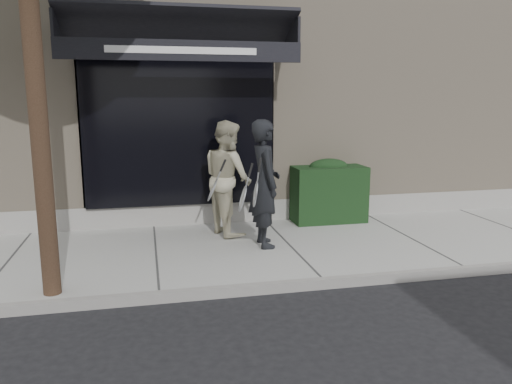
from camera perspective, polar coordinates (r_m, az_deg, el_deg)
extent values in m
plane|color=black|center=(7.76, 3.70, -6.76)|extent=(80.00, 80.00, 0.00)
cube|color=#A4A49F|center=(7.74, 3.70, -6.34)|extent=(20.00, 3.00, 0.12)
cube|color=gray|center=(6.35, 7.66, -10.26)|extent=(20.00, 0.10, 0.14)
cube|color=tan|center=(12.28, -2.81, 12.74)|extent=(14.00, 7.00, 5.50)
cube|color=gray|center=(9.28, 0.79, -2.19)|extent=(14.02, 0.42, 0.50)
cube|color=black|center=(8.68, -8.70, 7.13)|extent=(3.20, 0.30, 2.60)
cube|color=gray|center=(8.87, -19.20, 6.73)|extent=(0.08, 0.40, 2.60)
cube|color=gray|center=(9.08, 1.44, 7.41)|extent=(0.08, 0.40, 2.60)
cube|color=gray|center=(8.85, -9.03, 15.88)|extent=(3.36, 0.40, 0.12)
cube|color=black|center=(8.19, -8.76, 18.13)|extent=(3.60, 1.03, 0.55)
cube|color=black|center=(7.65, -8.40, 15.72)|extent=(3.60, 0.05, 0.30)
cube|color=white|center=(7.62, -8.38, 15.74)|extent=(2.20, 0.01, 0.10)
cube|color=black|center=(8.24, -21.75, 16.90)|extent=(0.04, 1.00, 0.45)
cube|color=black|center=(8.49, 3.92, 17.42)|extent=(0.04, 1.00, 0.45)
cube|color=black|center=(9.10, 8.21, -0.19)|extent=(1.30, 0.70, 1.00)
ellipsoid|color=black|center=(9.02, 8.30, 2.93)|extent=(0.71, 0.38, 0.27)
cylinder|color=black|center=(5.90, -23.82, 10.46)|extent=(0.20, 0.20, 4.80)
imported|color=black|center=(7.42, 1.01, 0.97)|extent=(0.47, 0.70, 1.90)
torus|color=silver|center=(7.09, -0.07, -0.25)|extent=(0.11, 0.31, 0.30)
cylinder|color=silver|center=(7.09, -0.07, -0.25)|extent=(0.08, 0.27, 0.27)
cylinder|color=silver|center=(7.09, -0.07, -0.25)|extent=(0.18, 0.05, 0.05)
cylinder|color=black|center=(7.09, -0.07, -0.25)|extent=(0.21, 0.06, 0.06)
torus|color=silver|center=(7.00, -1.55, -0.79)|extent=(0.13, 0.31, 0.30)
cylinder|color=silver|center=(7.00, -1.55, -0.79)|extent=(0.10, 0.28, 0.26)
cylinder|color=silver|center=(7.00, -1.55, -0.79)|extent=(0.18, 0.04, 0.07)
cylinder|color=black|center=(7.00, -1.55, -0.79)|extent=(0.20, 0.05, 0.09)
imported|color=#B9B294|center=(8.11, -3.24, 1.64)|extent=(0.94, 1.07, 1.86)
torus|color=silver|center=(7.78, -5.00, 0.22)|extent=(0.18, 0.32, 0.29)
cylinder|color=silver|center=(7.78, -5.00, 0.22)|extent=(0.14, 0.28, 0.25)
cylinder|color=silver|center=(7.78, -5.00, 0.22)|extent=(0.17, 0.04, 0.09)
cylinder|color=black|center=(7.78, -5.00, 0.22)|extent=(0.20, 0.06, 0.11)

